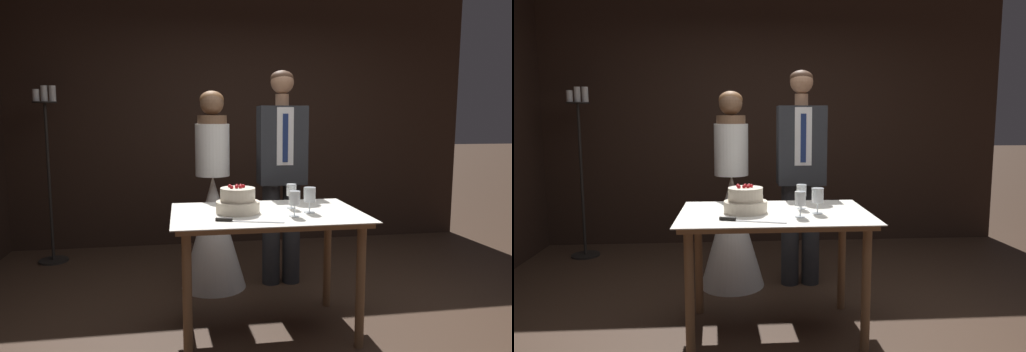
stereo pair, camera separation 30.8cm
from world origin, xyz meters
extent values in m
plane|color=#422D21|center=(0.00, 0.00, 0.00)|extent=(40.00, 40.00, 0.00)
cube|color=black|center=(0.00, 2.41, 1.46)|extent=(5.23, 0.12, 2.93)
cylinder|color=brown|center=(-0.67, -0.20, 0.38)|extent=(0.06, 0.06, 0.77)
cylinder|color=brown|center=(0.38, -0.20, 0.38)|extent=(0.06, 0.06, 0.77)
cylinder|color=brown|center=(-0.67, 0.44, 0.38)|extent=(0.06, 0.06, 0.77)
cylinder|color=brown|center=(0.38, 0.44, 0.38)|extent=(0.06, 0.06, 0.77)
cube|color=brown|center=(-0.14, 0.12, 0.78)|extent=(1.17, 0.76, 0.03)
cube|color=white|center=(-0.14, 0.12, 0.81)|extent=(1.23, 0.82, 0.01)
cylinder|color=beige|center=(-0.33, 0.13, 0.85)|extent=(0.28, 0.28, 0.07)
cylinder|color=beige|center=(-0.33, 0.13, 0.93)|extent=(0.23, 0.23, 0.09)
sphere|color=red|center=(-0.30, 0.13, 0.98)|extent=(0.02, 0.02, 0.02)
sphere|color=red|center=(-0.31, 0.15, 0.98)|extent=(0.02, 0.02, 0.02)
sphere|color=red|center=(-0.34, 0.15, 0.98)|extent=(0.02, 0.02, 0.02)
sphere|color=red|center=(-0.38, 0.15, 0.98)|extent=(0.02, 0.02, 0.02)
sphere|color=red|center=(-0.38, 0.10, 0.98)|extent=(0.02, 0.02, 0.02)
sphere|color=red|center=(-0.34, 0.11, 0.98)|extent=(0.02, 0.02, 0.02)
sphere|color=red|center=(-0.32, 0.11, 0.98)|extent=(0.02, 0.02, 0.02)
cube|color=silver|center=(-0.25, -0.16, 0.81)|extent=(0.30, 0.11, 0.00)
cylinder|color=black|center=(-0.45, -0.10, 0.82)|extent=(0.10, 0.05, 0.02)
cylinder|color=silver|center=(0.04, 0.21, 0.81)|extent=(0.06, 0.06, 0.00)
cylinder|color=silver|center=(0.04, 0.21, 0.85)|extent=(0.01, 0.01, 0.08)
cylinder|color=silver|center=(0.04, 0.21, 0.94)|extent=(0.07, 0.07, 0.08)
cylinder|color=silver|center=(0.12, 0.06, 0.81)|extent=(0.07, 0.07, 0.00)
cylinder|color=silver|center=(0.12, 0.06, 0.85)|extent=(0.01, 0.01, 0.07)
cylinder|color=silver|center=(0.12, 0.06, 0.93)|extent=(0.08, 0.08, 0.09)
cylinder|color=silver|center=(0.00, -0.04, 0.81)|extent=(0.07, 0.07, 0.00)
cylinder|color=silver|center=(0.00, -0.04, 0.85)|extent=(0.01, 0.01, 0.07)
cylinder|color=silver|center=(0.00, -0.04, 0.93)|extent=(0.07, 0.07, 0.09)
cone|color=white|center=(-0.43, 0.97, 0.47)|extent=(0.54, 0.54, 0.95)
cylinder|color=white|center=(-0.43, 0.97, 1.16)|extent=(0.28, 0.28, 0.42)
cylinder|color=brown|center=(-0.43, 0.97, 1.40)|extent=(0.24, 0.24, 0.07)
sphere|color=brown|center=(-0.43, 0.97, 1.53)|extent=(0.19, 0.19, 0.19)
ellipsoid|color=brown|center=(-0.43, 0.99, 1.56)|extent=(0.20, 0.20, 0.14)
cylinder|color=#282B30|center=(0.06, 0.97, 0.43)|extent=(0.15, 0.15, 0.87)
cylinder|color=#282B30|center=(0.23, 0.97, 0.43)|extent=(0.15, 0.15, 0.87)
cube|color=#282B30|center=(0.14, 0.97, 1.19)|extent=(0.39, 0.24, 0.65)
cube|color=white|center=(0.14, 0.85, 1.27)|extent=(0.14, 0.01, 0.47)
cube|color=navy|center=(0.14, 0.84, 1.26)|extent=(0.04, 0.01, 0.39)
cylinder|color=#A37556|center=(0.14, 0.97, 1.56)|extent=(0.11, 0.11, 0.10)
sphere|color=#A37556|center=(0.14, 0.97, 1.71)|extent=(0.19, 0.19, 0.19)
ellipsoid|color=#472D1E|center=(0.14, 0.98, 1.74)|extent=(0.19, 0.19, 0.12)
cylinder|color=black|center=(-1.96, 1.91, 0.01)|extent=(0.28, 0.28, 0.02)
cylinder|color=black|center=(-1.96, 1.91, 0.79)|extent=(0.03, 0.03, 1.54)
cylinder|color=black|center=(-1.96, 1.91, 1.57)|extent=(0.22, 0.22, 0.01)
cylinder|color=white|center=(-2.03, 1.91, 1.63)|extent=(0.06, 0.06, 0.12)
cylinder|color=white|center=(-1.96, 1.91, 1.65)|extent=(0.06, 0.06, 0.15)
cylinder|color=white|center=(-1.88, 1.91, 1.65)|extent=(0.06, 0.06, 0.15)
camera|label=1|loc=(-0.69, -2.75, 1.42)|focal=32.00mm
camera|label=2|loc=(-0.38, -2.78, 1.42)|focal=32.00mm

